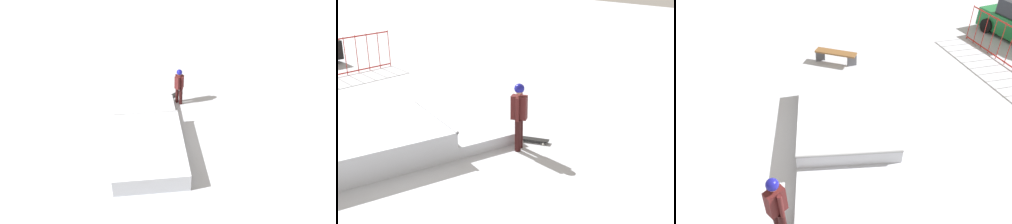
# 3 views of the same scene
# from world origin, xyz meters

# --- Properties ---
(ground_plane) EXTENTS (60.00, 60.00, 0.00)m
(ground_plane) POSITION_xyz_m (0.00, 0.00, 0.00)
(ground_plane) COLOR #B2B7C1
(skate_ramp) EXTENTS (5.88, 3.86, 0.74)m
(skate_ramp) POSITION_xyz_m (-0.17, 0.00, 0.32)
(skate_ramp) COLOR silver
(skate_ramp) RESTS_ON ground
(skater) EXTENTS (0.40, 0.44, 1.73)m
(skater) POSITION_xyz_m (2.23, -2.24, 1.01)
(skater) COLOR black
(skater) RESTS_ON ground
(skateboard) EXTENTS (0.51, 0.81, 0.09)m
(skateboard) POSITION_xyz_m (2.81, -2.24, 0.08)
(skateboard) COLOR black
(skateboard) RESTS_ON ground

